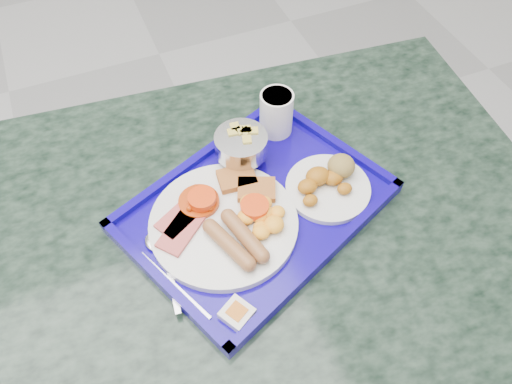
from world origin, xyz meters
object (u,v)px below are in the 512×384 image
tray (256,207)px  fruit_bowl (241,144)px  juice_cup (276,112)px  main_plate (228,219)px  bread_plate (329,182)px  table (241,271)px

tray → fruit_bowl: (0.02, 0.11, 0.05)m
fruit_bowl → juice_cup: bearing=28.1°
main_plate → tray: bearing=16.8°
bread_plate → fruit_bowl: 0.17m
fruit_bowl → juice_cup: size_ratio=1.08×
main_plate → juice_cup: (0.17, 0.17, 0.03)m
bread_plate → juice_cup: juice_cup is taller
table → juice_cup: juice_cup is taller
table → juice_cup: size_ratio=13.54×
main_plate → fruit_bowl: 0.15m
bread_plate → juice_cup: 0.17m
table → juice_cup: (0.15, 0.17, 0.25)m
table → main_plate: main_plate is taller
fruit_bowl → bread_plate: bearing=-44.9°
main_plate → bread_plate: bread_plate is taller
main_plate → juice_cup: juice_cup is taller
main_plate → juice_cup: size_ratio=2.83×
table → fruit_bowl: bearing=65.7°
tray → fruit_bowl: bearing=81.8°
main_plate → bread_plate: size_ratio=1.66×
tray → juice_cup: size_ratio=5.88×
bread_plate → fruit_bowl: (-0.12, 0.12, 0.03)m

